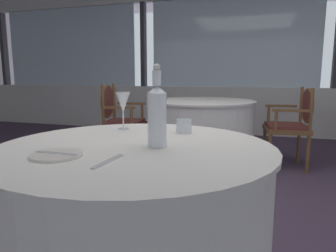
# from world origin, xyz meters

# --- Properties ---
(ground_plane) EXTENTS (13.85, 13.85, 0.00)m
(ground_plane) POSITION_xyz_m (0.00, 0.00, 0.00)
(ground_plane) COLOR #47384C
(window_wall_far) EXTENTS (10.65, 0.14, 2.67)m
(window_wall_far) POSITION_xyz_m (-0.00, 3.58, 1.07)
(window_wall_far) COLOR silver
(window_wall_far) RESTS_ON ground_plane
(foreground_table) EXTENTS (1.17, 1.17, 0.77)m
(foreground_table) POSITION_xyz_m (0.05, -0.91, 0.38)
(foreground_table) COLOR silver
(foreground_table) RESTS_ON ground_plane
(side_plate) EXTENTS (0.19, 0.19, 0.01)m
(side_plate) POSITION_xyz_m (-0.15, -1.16, 0.77)
(side_plate) COLOR silver
(side_plate) RESTS_ON foreground_table
(butter_knife) EXTENTS (0.17, 0.02, 0.00)m
(butter_knife) POSITION_xyz_m (-0.15, -1.16, 0.78)
(butter_knife) COLOR silver
(butter_knife) RESTS_ON foreground_table
(dinner_fork) EXTENTS (0.03, 0.19, 0.00)m
(dinner_fork) POSITION_xyz_m (0.06, -1.17, 0.77)
(dinner_fork) COLOR silver
(dinner_fork) RESTS_ON foreground_table
(water_bottle) EXTENTS (0.08, 0.08, 0.34)m
(water_bottle) POSITION_xyz_m (0.15, -0.91, 0.90)
(water_bottle) COLOR white
(water_bottle) RESTS_ON foreground_table
(wine_glass) EXTENTS (0.08, 0.08, 0.20)m
(wine_glass) POSITION_xyz_m (-0.16, -0.58, 0.91)
(wine_glass) COLOR white
(wine_glass) RESTS_ON foreground_table
(water_tumbler) EXTENTS (0.08, 0.08, 0.07)m
(water_tumbler) POSITION_xyz_m (0.18, -0.58, 0.80)
(water_tumbler) COLOR white
(water_tumbler) RESTS_ON foreground_table
(background_table_0) EXTENTS (1.24, 1.24, 0.77)m
(background_table_0) POSITION_xyz_m (-0.12, 1.49, 0.38)
(background_table_0) COLOR silver
(background_table_0) RESTS_ON ground_plane
(dining_chair_0_0) EXTENTS (0.52, 0.58, 0.93)m
(dining_chair_0_0) POSITION_xyz_m (0.92, 1.64, 0.55)
(dining_chair_0_0) COLOR brown
(dining_chair_0_0) RESTS_ON ground_plane
(dining_chair_0_1) EXTENTS (0.52, 0.58, 0.95)m
(dining_chair_0_1) POSITION_xyz_m (-1.15, 1.35, 0.56)
(dining_chair_0_1) COLOR brown
(dining_chair_0_1) RESTS_ON ground_plane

